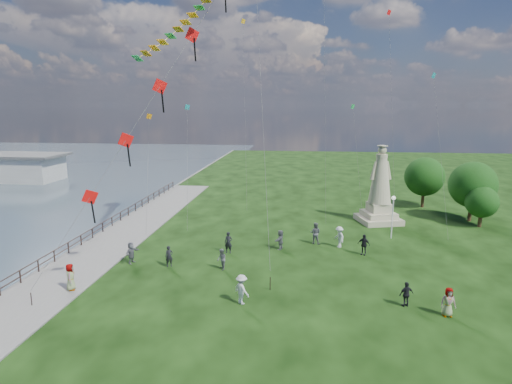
# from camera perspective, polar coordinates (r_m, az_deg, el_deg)

# --- Properties ---
(waterfront) EXTENTS (200.00, 200.00, 1.51)m
(waterfront) POSITION_cam_1_polar(r_m,az_deg,el_deg) (38.54, -21.54, -7.36)
(waterfront) COLOR #35484F
(waterfront) RESTS_ON ground
(statue) EXTENTS (4.81, 4.81, 7.93)m
(statue) POSITION_cam_1_polar(r_m,az_deg,el_deg) (45.41, 16.17, -0.22)
(statue) COLOR tan
(statue) RESTS_ON ground
(lamppost) EXTENTS (0.36, 0.36, 3.93)m
(lamppost) POSITION_cam_1_polar(r_m,az_deg,el_deg) (40.19, 17.79, -2.04)
(lamppost) COLOR silver
(lamppost) RESTS_ON ground
(tree_row) EXTENTS (7.88, 11.80, 6.22)m
(tree_row) POSITION_cam_1_polar(r_m,az_deg,el_deg) (50.70, 24.75, 1.06)
(tree_row) COLOR #382314
(tree_row) RESTS_ON ground
(person_0) EXTENTS (0.69, 0.60, 1.58)m
(person_0) POSITION_cam_1_polar(r_m,az_deg,el_deg) (32.89, -11.50, -8.40)
(person_0) COLOR black
(person_0) RESTS_ON ground
(person_1) EXTENTS (0.77, 0.89, 1.57)m
(person_1) POSITION_cam_1_polar(r_m,az_deg,el_deg) (31.75, -4.61, -8.96)
(person_1) COLOR #595960
(person_1) RESTS_ON ground
(person_2) EXTENTS (1.30, 1.26, 1.85)m
(person_2) POSITION_cam_1_polar(r_m,az_deg,el_deg) (26.54, -1.93, -12.84)
(person_2) COLOR silver
(person_2) RESTS_ON ground
(person_3) EXTENTS (1.02, 0.77, 1.56)m
(person_3) POSITION_cam_1_polar(r_m,az_deg,el_deg) (27.75, 19.41, -12.73)
(person_3) COLOR black
(person_3) RESTS_ON ground
(person_4) EXTENTS (0.87, 0.56, 1.71)m
(person_4) POSITION_cam_1_polar(r_m,az_deg,el_deg) (27.42, 24.25, -13.23)
(person_4) COLOR #595960
(person_4) RESTS_ON ground
(person_5) EXTENTS (0.98, 1.64, 1.65)m
(person_5) POSITION_cam_1_polar(r_m,az_deg,el_deg) (34.24, -16.29, -7.78)
(person_5) COLOR #595960
(person_5) RESTS_ON ground
(person_6) EXTENTS (0.66, 0.45, 1.76)m
(person_6) POSITION_cam_1_polar(r_m,az_deg,el_deg) (35.12, -3.69, -6.74)
(person_6) COLOR black
(person_6) RESTS_ON ground
(person_7) EXTENTS (1.02, 0.74, 1.89)m
(person_7) POSITION_cam_1_polar(r_m,az_deg,el_deg) (37.68, 7.90, -5.45)
(person_7) COLOR #595960
(person_7) RESTS_ON ground
(person_8) EXTENTS (1.10, 1.32, 1.82)m
(person_8) POSITION_cam_1_polar(r_m,az_deg,el_deg) (37.05, 11.04, -5.91)
(person_8) COLOR silver
(person_8) RESTS_ON ground
(person_9) EXTENTS (1.13, 0.94, 1.71)m
(person_9) POSITION_cam_1_polar(r_m,az_deg,el_deg) (35.71, 14.18, -6.81)
(person_9) COLOR black
(person_9) RESTS_ON ground
(person_10) EXTENTS (0.78, 0.99, 1.77)m
(person_10) POSITION_cam_1_polar(r_m,az_deg,el_deg) (30.60, -23.50, -10.52)
(person_10) COLOR #595960
(person_10) RESTS_ON ground
(person_11) EXTENTS (1.07, 1.67, 1.66)m
(person_11) POSITION_cam_1_polar(r_m,az_deg,el_deg) (36.01, 3.27, -6.36)
(person_11) COLOR #595960
(person_11) RESTS_ON ground
(red_kite_train) EXTENTS (10.68, 9.35, 20.37)m
(red_kite_train) POSITION_cam_1_polar(r_m,az_deg,el_deg) (29.29, -13.08, 12.63)
(red_kite_train) COLOR black
(red_kite_train) RESTS_ON ground
(small_kites) EXTENTS (28.48, 15.98, 30.91)m
(small_kites) POSITION_cam_1_polar(r_m,az_deg,el_deg) (46.17, 6.12, 14.54)
(small_kites) COLOR teal
(small_kites) RESTS_ON ground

